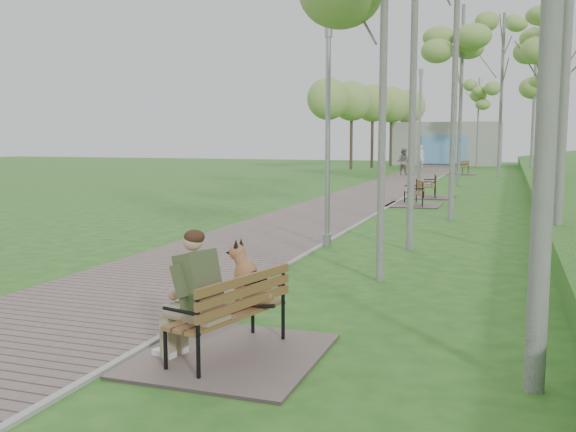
% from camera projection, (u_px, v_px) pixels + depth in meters
% --- Properties ---
extents(ground, '(120.00, 120.00, 0.00)m').
position_uv_depth(ground, '(280.00, 270.00, 12.56)').
color(ground, '#295D1E').
rests_on(ground, ground).
extents(walkway, '(3.50, 67.00, 0.04)m').
position_uv_depth(walkway, '(388.00, 187.00, 33.30)').
color(walkway, '#6D5E58').
rests_on(walkway, ground).
extents(kerb, '(0.10, 67.00, 0.05)m').
position_uv_depth(kerb, '(422.00, 188.00, 32.73)').
color(kerb, '#999993').
rests_on(kerb, ground).
extents(building_north, '(10.00, 5.20, 4.00)m').
position_uv_depth(building_north, '(446.00, 144.00, 60.64)').
color(building_north, '#9E9E99').
rests_on(building_north, ground).
extents(bench_main, '(2.06, 2.29, 1.80)m').
position_uv_depth(bench_main, '(221.00, 315.00, 7.54)').
color(bench_main, '#6D5E58').
rests_on(bench_main, ground).
extents(bench_second, '(1.96, 2.18, 1.20)m').
position_uv_depth(bench_second, '(413.00, 200.00, 24.50)').
color(bench_second, '#6D5E58').
rests_on(bench_second, ground).
extents(bench_third, '(2.04, 2.26, 1.25)m').
position_uv_depth(bench_third, '(429.00, 192.00, 27.79)').
color(bench_third, '#6D5E58').
rests_on(bench_third, ground).
extents(bench_far, '(1.93, 2.14, 1.18)m').
position_uv_depth(bench_far, '(460.00, 171.00, 45.33)').
color(bench_far, '#6D5E58').
rests_on(bench_far, ground).
extents(lamp_post_near, '(0.20, 0.20, 5.12)m').
position_uv_depth(lamp_post_near, '(328.00, 146.00, 15.03)').
color(lamp_post_near, '#93969B').
rests_on(lamp_post_near, ground).
extents(lamp_post_second, '(0.22, 0.22, 5.67)m').
position_uv_depth(lamp_post_second, '(419.00, 136.00, 29.42)').
color(lamp_post_second, '#93969B').
rests_on(lamp_post_second, ground).
extents(lamp_post_third, '(0.21, 0.21, 5.41)m').
position_uv_depth(lamp_post_third, '(455.00, 138.00, 45.98)').
color(lamp_post_third, '#93969B').
rests_on(lamp_post_third, ground).
extents(pedestrian_near, '(0.79, 0.60, 1.93)m').
position_uv_depth(pedestrian_near, '(421.00, 156.00, 55.12)').
color(pedestrian_near, white).
rests_on(pedestrian_near, ground).
extents(pedestrian_far, '(1.04, 0.89, 1.84)m').
position_uv_depth(pedestrian_far, '(403.00, 162.00, 43.71)').
color(pedestrian_far, gray).
rests_on(pedestrian_far, ground).
extents(birch_mid_c, '(2.89, 2.89, 9.79)m').
position_uv_depth(birch_mid_c, '(463.00, 39.00, 33.32)').
color(birch_mid_c, silver).
rests_on(birch_mid_c, ground).
extents(birch_far_a, '(2.51, 2.51, 8.64)m').
position_uv_depth(birch_far_a, '(551.00, 41.00, 28.10)').
color(birch_far_a, silver).
rests_on(birch_far_a, ground).
extents(birch_far_b, '(2.97, 2.97, 10.73)m').
position_uv_depth(birch_far_b, '(503.00, 44.00, 40.19)').
color(birch_far_b, silver).
rests_on(birch_far_b, ground).
extents(birch_far_c, '(2.31, 2.31, 8.62)m').
position_uv_depth(birch_far_c, '(536.00, 65.00, 37.14)').
color(birch_far_c, silver).
rests_on(birch_far_c, ground).
extents(birch_distant_a, '(2.27, 2.27, 7.79)m').
position_uv_depth(birch_distant_a, '(479.00, 95.00, 53.17)').
color(birch_distant_a, silver).
rests_on(birch_distant_a, ground).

